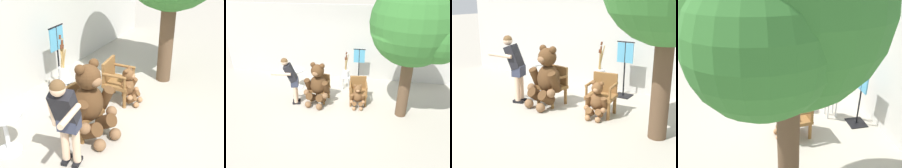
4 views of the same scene
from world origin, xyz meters
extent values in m
plane|color=#A8A091|center=(0.00, 0.00, 0.00)|extent=(60.00, 60.00, 0.00)
cube|color=beige|center=(0.00, 2.40, 1.40)|extent=(10.00, 0.16, 2.80)
cube|color=brown|center=(-0.63, 0.46, 0.41)|extent=(0.64, 0.61, 0.07)
cylinder|color=brown|center=(-0.89, 0.29, 0.18)|extent=(0.07, 0.07, 0.37)
cylinder|color=brown|center=(-0.44, 0.21, 0.18)|extent=(0.07, 0.07, 0.37)
cylinder|color=brown|center=(-0.82, 0.71, 0.18)|extent=(0.07, 0.07, 0.37)
cylinder|color=brown|center=(-0.36, 0.62, 0.18)|extent=(0.07, 0.07, 0.37)
cube|color=brown|center=(-0.59, 0.68, 0.65)|extent=(0.52, 0.15, 0.42)
cylinder|color=brown|center=(-0.87, 0.50, 0.66)|extent=(0.14, 0.48, 0.06)
cylinder|color=brown|center=(-0.91, 0.30, 0.55)|extent=(0.05, 0.05, 0.22)
cylinder|color=brown|center=(-0.38, 0.41, 0.66)|extent=(0.14, 0.48, 0.06)
cylinder|color=brown|center=(-0.42, 0.21, 0.55)|extent=(0.05, 0.05, 0.22)
cube|color=brown|center=(0.63, 0.46, 0.41)|extent=(0.62, 0.58, 0.07)
cylinder|color=brown|center=(0.42, 0.22, 0.18)|extent=(0.07, 0.07, 0.37)
cylinder|color=brown|center=(0.88, 0.28, 0.18)|extent=(0.07, 0.07, 0.37)
cylinder|color=brown|center=(0.37, 0.64, 0.18)|extent=(0.07, 0.07, 0.37)
cylinder|color=brown|center=(0.83, 0.69, 0.18)|extent=(0.07, 0.07, 0.37)
cube|color=brown|center=(0.60, 0.69, 0.65)|extent=(0.52, 0.12, 0.42)
cylinder|color=brown|center=(0.38, 0.43, 0.66)|extent=(0.11, 0.48, 0.06)
cylinder|color=brown|center=(0.40, 0.22, 0.55)|extent=(0.05, 0.05, 0.22)
cylinder|color=brown|center=(0.88, 0.49, 0.66)|extent=(0.11, 0.48, 0.06)
cylinder|color=brown|center=(0.90, 0.28, 0.55)|extent=(0.05, 0.05, 0.22)
ellipsoid|color=#4C3019|center=(-0.63, 0.34, 0.62)|extent=(0.64, 0.57, 0.65)
sphere|color=#4C3019|center=(-0.63, 0.31, 1.12)|extent=(0.41, 0.41, 0.41)
ellipsoid|color=brown|center=(-0.66, 0.14, 1.09)|extent=(0.22, 0.18, 0.15)
sphere|color=black|center=(-0.66, 0.14, 1.10)|extent=(0.06, 0.06, 0.06)
sphere|color=#4C3019|center=(-0.78, 0.35, 1.29)|extent=(0.16, 0.16, 0.16)
sphere|color=#4C3019|center=(-0.48, 0.30, 1.29)|extent=(0.16, 0.16, 0.16)
cylinder|color=#4C3019|center=(-0.94, 0.29, 0.62)|extent=(0.24, 0.38, 0.49)
sphere|color=brown|center=(-0.98, 0.16, 0.41)|extent=(0.19, 0.19, 0.19)
cylinder|color=#4C3019|center=(-0.35, 0.18, 0.62)|extent=(0.24, 0.38, 0.49)
sphere|color=brown|center=(-0.36, 0.05, 0.41)|extent=(0.19, 0.19, 0.19)
cylinder|color=#4C3019|center=(-0.84, 0.14, 0.27)|extent=(0.30, 0.44, 0.38)
sphere|color=brown|center=(-0.89, -0.05, 0.10)|extent=(0.20, 0.20, 0.20)
cylinder|color=#4C3019|center=(-0.50, 0.07, 0.27)|extent=(0.30, 0.44, 0.38)
sphere|color=brown|center=(-0.52, -0.12, 0.10)|extent=(0.20, 0.20, 0.20)
ellipsoid|color=brown|center=(0.63, 0.28, 0.35)|extent=(0.35, 0.30, 0.37)
sphere|color=brown|center=(0.63, 0.26, 0.64)|extent=(0.23, 0.23, 0.23)
ellipsoid|color=#A47148|center=(0.64, 0.16, 0.62)|extent=(0.12, 0.10, 0.09)
sphere|color=black|center=(0.64, 0.16, 0.62)|extent=(0.03, 0.03, 0.03)
sphere|color=brown|center=(0.54, 0.26, 0.73)|extent=(0.09, 0.09, 0.09)
sphere|color=brown|center=(0.71, 0.28, 0.73)|extent=(0.09, 0.09, 0.09)
cylinder|color=brown|center=(0.47, 0.20, 0.35)|extent=(0.13, 0.21, 0.28)
sphere|color=#A47148|center=(0.47, 0.12, 0.23)|extent=(0.11, 0.11, 0.11)
cylinder|color=brown|center=(0.80, 0.24, 0.35)|extent=(0.13, 0.21, 0.28)
sphere|color=#A47148|center=(0.82, 0.17, 0.23)|extent=(0.11, 0.11, 0.11)
cylinder|color=brown|center=(0.55, 0.13, 0.16)|extent=(0.16, 0.24, 0.21)
sphere|color=#A47148|center=(0.55, 0.02, 0.06)|extent=(0.12, 0.12, 0.12)
cylinder|color=brown|center=(0.74, 0.16, 0.16)|extent=(0.16, 0.24, 0.21)
sphere|color=#A47148|center=(0.76, 0.05, 0.06)|extent=(0.12, 0.12, 0.12)
cube|color=black|center=(-1.37, 0.25, 0.03)|extent=(0.25, 0.14, 0.06)
cylinder|color=beige|center=(-1.37, 0.25, 0.47)|extent=(0.12, 0.12, 0.82)
cube|color=black|center=(-1.33, 0.08, 0.03)|extent=(0.25, 0.14, 0.06)
cylinder|color=beige|center=(-1.33, 0.08, 0.47)|extent=(0.12, 0.12, 0.82)
cube|color=#33384C|center=(-1.35, 0.16, 0.75)|extent=(0.28, 0.34, 0.24)
cube|color=black|center=(-1.44, 0.14, 1.07)|extent=(0.45, 0.40, 0.58)
sphere|color=beige|center=(-1.59, 0.10, 1.43)|extent=(0.21, 0.21, 0.21)
sphere|color=brown|center=(-1.59, 0.10, 1.45)|extent=(0.21, 0.21, 0.21)
cylinder|color=beige|center=(-1.64, -0.10, 1.12)|extent=(0.57, 0.21, 0.12)
cylinder|color=beige|center=(-1.49, 0.32, 0.95)|extent=(0.19, 0.12, 0.51)
cylinder|color=silver|center=(0.11, 1.41, 0.45)|extent=(0.34, 0.34, 0.03)
cylinder|color=silver|center=(0.21, 1.51, 0.22)|extent=(0.04, 0.04, 0.43)
cylinder|color=silver|center=(0.01, 1.51, 0.22)|extent=(0.04, 0.04, 0.43)
cylinder|color=silver|center=(0.21, 1.31, 0.22)|extent=(0.04, 0.04, 0.43)
cylinder|color=silver|center=(0.01, 1.31, 0.22)|extent=(0.04, 0.04, 0.43)
cylinder|color=white|center=(0.11, 1.41, 0.59)|extent=(0.22, 0.22, 0.26)
cylinder|color=tan|center=(0.11, 1.45, 0.92)|extent=(0.17, 0.05, 0.75)
cylinder|color=#592D19|center=(0.11, 1.45, 1.34)|extent=(0.06, 0.05, 0.09)
cylinder|color=tan|center=(0.11, 1.41, 0.85)|extent=(0.06, 0.09, 0.61)
cylinder|color=#592D19|center=(0.11, 1.41, 1.19)|extent=(0.05, 0.05, 0.09)
cylinder|color=tan|center=(0.08, 1.41, 0.83)|extent=(0.03, 0.08, 0.58)
cylinder|color=#592D19|center=(0.08, 1.41, 1.16)|extent=(0.04, 0.05, 0.08)
cylinder|color=tan|center=(0.11, 1.41, 0.87)|extent=(0.06, 0.04, 0.66)
cylinder|color=#592D19|center=(0.11, 1.41, 1.24)|extent=(0.05, 0.05, 0.08)
cylinder|color=tan|center=(0.11, 1.41, 0.82)|extent=(0.04, 0.14, 0.56)
cylinder|color=#592D19|center=(0.11, 1.41, 1.15)|extent=(0.05, 0.06, 0.09)
cylinder|color=silver|center=(-1.66, 1.17, 0.70)|extent=(0.56, 0.56, 0.03)
cylinder|color=silver|center=(-1.66, 1.17, 0.34)|extent=(0.07, 0.07, 0.69)
cylinder|color=silver|center=(-1.66, 1.17, 0.01)|extent=(0.40, 0.40, 0.03)
cylinder|color=brown|center=(1.95, 0.03, 1.05)|extent=(0.32, 0.32, 2.10)
sphere|color=#33702D|center=(1.95, 0.03, 2.70)|extent=(2.18, 2.18, 2.18)
sphere|color=#33702D|center=(2.49, -0.29, 2.49)|extent=(1.31, 1.31, 1.31)
cube|color=black|center=(0.52, 1.90, 0.01)|extent=(0.40, 0.40, 0.02)
cylinder|color=black|center=(0.52, 1.90, 0.68)|extent=(0.04, 0.04, 1.35)
cylinder|color=black|center=(0.52, 1.90, 1.35)|extent=(0.44, 0.03, 0.03)
cube|color=#4C99BF|center=(0.52, 1.90, 1.09)|extent=(0.40, 0.03, 0.48)
camera|label=1|loc=(-4.16, -2.22, 3.33)|focal=50.00mm
camera|label=2|loc=(1.01, -5.62, 3.83)|focal=35.00mm
camera|label=3|loc=(3.34, -5.09, 2.43)|focal=50.00mm
camera|label=4|loc=(4.32, -0.40, 3.00)|focal=35.00mm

